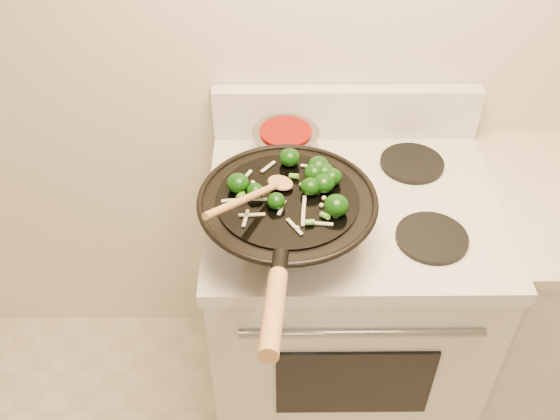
{
  "coord_description": "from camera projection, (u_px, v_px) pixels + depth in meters",
  "views": [
    {
      "loc": [
        -0.22,
        -0.07,
        2.02
      ],
      "look_at": [
        -0.21,
        1.01,
        1.04
      ],
      "focal_mm": 40.0,
      "sensor_mm": 36.0,
      "label": 1
    }
  ],
  "objects": [
    {
      "name": "wok",
      "position": [
        287.0,
        217.0,
        1.49
      ],
      "size": [
        0.43,
        0.71,
        0.22
      ],
      "color": "black",
      "rests_on": "stove"
    },
    {
      "name": "wooden_spoon",
      "position": [
        261.0,
        192.0,
        1.42
      ],
      "size": [
        0.2,
        0.26,
        0.11
      ],
      "color": "#B67F48",
      "rests_on": "wok"
    },
    {
      "name": "saucepan",
      "position": [
        286.0,
        147.0,
        1.73
      ],
      "size": [
        0.18,
        0.3,
        0.11
      ],
      "color": "gray",
      "rests_on": "stove"
    },
    {
      "name": "stirfry",
      "position": [
        304.0,
        181.0,
        1.47
      ],
      "size": [
        0.29,
        0.28,
        0.05
      ],
      "color": "black",
      "rests_on": "wok"
    },
    {
      "name": "stove",
      "position": [
        342.0,
        306.0,
        1.97
      ],
      "size": [
        0.78,
        0.67,
        1.08
      ],
      "color": "silver",
      "rests_on": "ground"
    }
  ]
}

